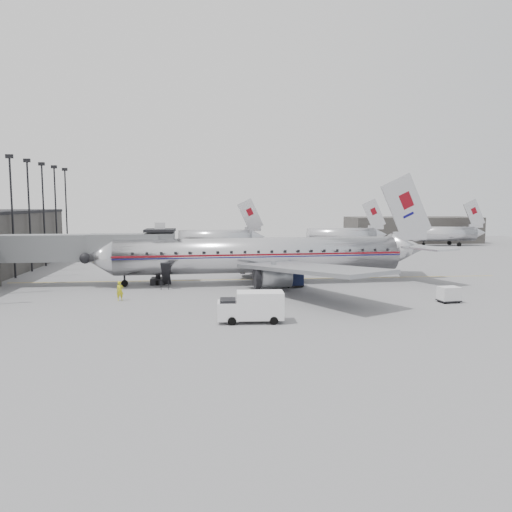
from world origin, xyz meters
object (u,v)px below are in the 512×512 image
at_px(service_van, 252,306).
at_px(ramp_worker, 120,291).
at_px(airliner, 266,255).
at_px(baggage_cart_white, 449,294).
at_px(baggage_cart_navy, 294,279).

distance_m(service_van, ramp_worker, 15.48).
bearing_deg(airliner, service_van, -103.87).
relative_size(airliner, service_van, 7.87).
bearing_deg(service_van, ramp_worker, 142.22).
distance_m(service_van, baggage_cart_white, 20.17).
xyz_separation_m(service_van, baggage_cart_navy, (6.19, 16.02, -0.43)).
bearing_deg(baggage_cart_white, airliner, 134.04).
xyz_separation_m(baggage_cart_navy, baggage_cart_white, (13.07, -10.03, -0.06)).
bearing_deg(ramp_worker, baggage_cart_navy, -2.77).
distance_m(baggage_cart_white, ramp_worker, 31.33).
height_order(baggage_cart_navy, ramp_worker, ramp_worker).
height_order(airliner, service_van, airliner).
bearing_deg(service_van, baggage_cart_white, 19.76).
height_order(service_van, baggage_cart_navy, service_van).
bearing_deg(baggage_cart_white, ramp_worker, 166.25).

